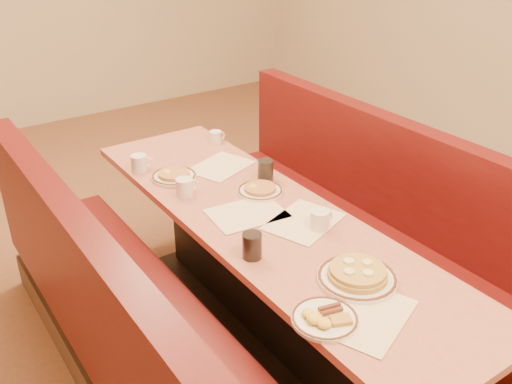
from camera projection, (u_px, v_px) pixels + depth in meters
ground at (264, 337)px, 3.07m from camera, size 8.00×8.00×0.00m
diner_table at (265, 281)px, 2.90m from camera, size 0.70×2.50×0.75m
booth_left at (131, 339)px, 2.54m from camera, size 0.55×2.50×1.05m
booth_right at (369, 240)px, 3.28m from camera, size 0.55×2.50×1.05m
placemat_near_left at (365, 315)px, 2.08m from camera, size 0.45×0.39×0.00m
placemat_near_right at (304, 221)px, 2.68m from camera, size 0.43×0.37×0.00m
placemat_far_left at (247, 213)px, 2.75m from camera, size 0.38×0.30×0.00m
placemat_far_right at (221, 166)px, 3.23m from camera, size 0.41×0.36×0.00m
pancake_plate at (357, 276)px, 2.26m from camera, size 0.32×0.32×0.07m
eggs_plate at (324, 318)px, 2.05m from camera, size 0.25×0.25×0.05m
extra_plate_mid at (260, 190)px, 2.94m from camera, size 0.24×0.24×0.05m
extra_plate_far at (174, 176)px, 3.10m from camera, size 0.24×0.24×0.05m
coffee_mug_a at (320, 220)px, 2.61m from camera, size 0.12×0.09×0.09m
coffee_mug_b at (185, 187)px, 2.91m from camera, size 0.12×0.09×0.09m
coffee_mug_c at (216, 137)px, 3.53m from camera, size 0.10×0.07×0.08m
coffee_mug_d at (140, 163)px, 3.17m from camera, size 0.12×0.09×0.09m
soda_tumbler_near at (252, 246)px, 2.40m from camera, size 0.08×0.08×0.12m
soda_tumbler_mid at (266, 170)px, 3.06m from camera, size 0.08×0.08×0.12m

